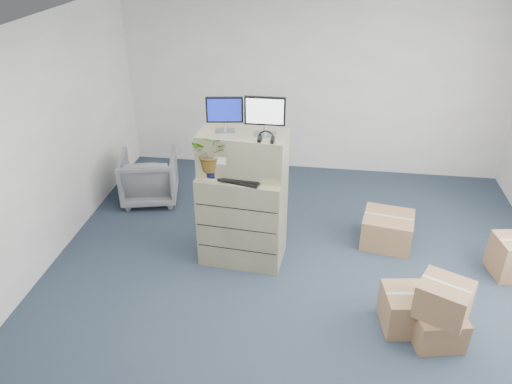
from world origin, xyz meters
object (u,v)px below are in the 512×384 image
monitor_left (225,113)px  keyboard (240,180)px  office_chair (149,175)px  water_bottle (249,162)px  potted_plant (212,157)px  filing_cabinet_lower (243,217)px  monitor_right (265,114)px

monitor_left → keyboard: bearing=-56.7°
office_chair → monitor_left: bearing=127.5°
water_bottle → office_chair: water_bottle is taller
keyboard → potted_plant: size_ratio=0.95×
monitor_left → filing_cabinet_lower: bearing=-26.4°
keyboard → office_chair: 2.24m
filing_cabinet_lower → office_chair: 2.01m
monitor_left → monitor_right: monitor_right is taller
monitor_right → potted_plant: size_ratio=0.88×
monitor_right → office_chair: bearing=147.0°
water_bottle → potted_plant: (-0.40, -0.15, 0.11)m
filing_cabinet_lower → office_chair: bearing=147.4°
monitor_left → water_bottle: (0.27, -0.00, -0.58)m
potted_plant → monitor_right: bearing=11.4°
water_bottle → office_chair: (-1.67, 1.16, -0.88)m
monitor_right → keyboard: (-0.25, -0.18, -0.72)m
water_bottle → potted_plant: size_ratio=0.55×
filing_cabinet_lower → monitor_right: size_ratio=2.59×
filing_cabinet_lower → keyboard: size_ratio=2.41×
keyboard → potted_plant: potted_plant is taller
filing_cabinet_lower → monitor_left: size_ratio=2.83×
keyboard → office_chair: (-1.60, 1.38, -0.75)m
keyboard → office_chair: bearing=153.9°
filing_cabinet_lower → water_bottle: (0.08, 0.06, 0.71)m
keyboard → potted_plant: bearing=-176.5°
office_chair → potted_plant: bearing=121.1°
potted_plant → office_chair: size_ratio=0.63×
filing_cabinet_lower → monitor_left: 1.30m
potted_plant → office_chair: bearing=134.2°
monitor_right → water_bottle: bearing=167.9°
filing_cabinet_lower → monitor_right: 1.33m
filing_cabinet_lower → water_bottle: 0.72m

